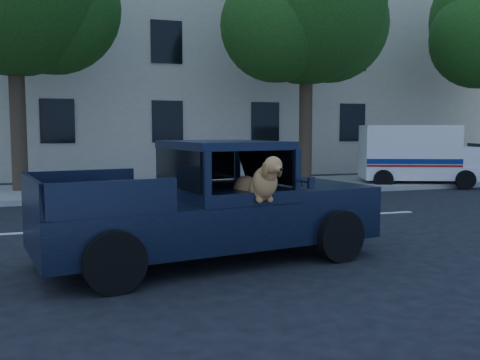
# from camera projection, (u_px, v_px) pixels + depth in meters

# --- Properties ---
(ground) EXTENTS (120.00, 120.00, 0.00)m
(ground) POSITION_uv_depth(u_px,v_px,m) (268.00, 263.00, 7.59)
(ground) COLOR black
(ground) RESTS_ON ground
(far_sidewalk) EXTENTS (60.00, 4.00, 0.15)m
(far_sidewalk) POSITION_uv_depth(u_px,v_px,m) (161.00, 189.00, 16.30)
(far_sidewalk) COLOR gray
(far_sidewalk) RESTS_ON ground
(lane_stripes) EXTENTS (21.60, 0.14, 0.01)m
(lane_stripes) POSITION_uv_depth(u_px,v_px,m) (299.00, 218.00, 11.42)
(lane_stripes) COLOR silver
(lane_stripes) RESTS_ON ground
(street_tree_mid) EXTENTS (6.00, 5.20, 8.60)m
(street_tree_mid) POSITION_uv_depth(u_px,v_px,m) (307.00, 14.00, 17.71)
(street_tree_mid) COLOR #332619
(street_tree_mid) RESTS_ON ground
(building_main) EXTENTS (26.00, 6.00, 9.00)m
(building_main) POSITION_uv_depth(u_px,v_px,m) (199.00, 71.00, 23.72)
(building_main) COLOR beige
(building_main) RESTS_ON ground
(pickup_truck) EXTENTS (5.07, 2.79, 1.72)m
(pickup_truck) POSITION_uv_depth(u_px,v_px,m) (204.00, 221.00, 7.65)
(pickup_truck) COLOR black
(pickup_truck) RESTS_ON ground
(mail_truck) EXTENTS (4.07, 2.94, 2.03)m
(mail_truck) POSITION_uv_depth(u_px,v_px,m) (416.00, 160.00, 17.74)
(mail_truck) COLOR silver
(mail_truck) RESTS_ON ground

